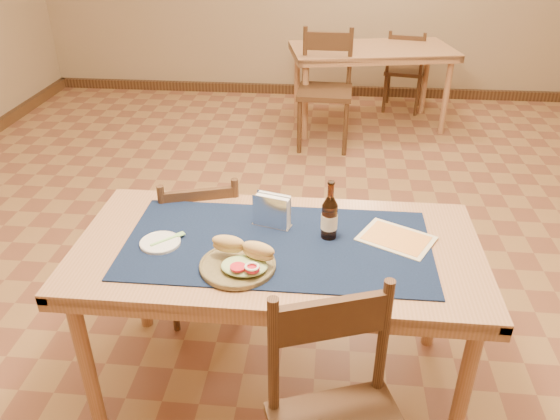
# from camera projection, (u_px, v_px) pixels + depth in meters

# --- Properties ---
(room) EXTENTS (6.04, 7.04, 2.84)m
(room) POSITION_uv_depth(u_px,v_px,m) (294.00, 32.00, 2.52)
(room) COLOR olive
(room) RESTS_ON ground
(main_table) EXTENTS (1.60, 0.80, 0.75)m
(main_table) POSITION_uv_depth(u_px,v_px,m) (278.00, 262.00, 2.19)
(main_table) COLOR #9E6E4A
(main_table) RESTS_ON ground
(placemat) EXTENTS (1.20, 0.60, 0.01)m
(placemat) POSITION_uv_depth(u_px,v_px,m) (278.00, 244.00, 2.15)
(placemat) COLOR #0F1C3A
(placemat) RESTS_ON main_table
(baseboard) EXTENTS (6.00, 7.00, 0.10)m
(baseboard) POSITION_uv_depth(u_px,v_px,m) (291.00, 270.00, 3.19)
(baseboard) COLOR #482E19
(baseboard) RESTS_ON ground
(back_table) EXTENTS (1.58, 1.01, 0.75)m
(back_table) POSITION_uv_depth(u_px,v_px,m) (372.00, 57.00, 5.04)
(back_table) COLOR #9E6E4A
(back_table) RESTS_ON ground
(chair_main_far) EXTENTS (0.48, 0.48, 0.84)m
(chair_main_far) POSITION_uv_depth(u_px,v_px,m) (201.00, 242.00, 2.74)
(chair_main_far) COLOR #482E19
(chair_main_far) RESTS_ON ground
(chair_back_near) EXTENTS (0.47, 0.47, 0.99)m
(chair_back_near) POSITION_uv_depth(u_px,v_px,m) (325.00, 88.00, 4.72)
(chair_back_near) COLOR #482E19
(chair_back_near) RESTS_ON ground
(chair_back_far) EXTENTS (0.45, 0.45, 0.83)m
(chair_back_far) POSITION_uv_depth(u_px,v_px,m) (405.00, 69.00, 5.54)
(chair_back_far) COLOR #482E19
(chair_back_far) RESTS_ON ground
(sandwich_plate) EXTENTS (0.29, 0.28, 0.11)m
(sandwich_plate) POSITION_uv_depth(u_px,v_px,m) (240.00, 261.00, 1.99)
(sandwich_plate) COLOR brown
(sandwich_plate) RESTS_ON placemat
(side_plate) EXTENTS (0.16, 0.16, 0.01)m
(side_plate) POSITION_uv_depth(u_px,v_px,m) (160.00, 242.00, 2.14)
(side_plate) COLOR silver
(side_plate) RESTS_ON placemat
(fork) EXTENTS (0.12, 0.12, 0.00)m
(fork) POSITION_uv_depth(u_px,v_px,m) (170.00, 238.00, 2.16)
(fork) COLOR #89CC70
(fork) RESTS_ON side_plate
(beer_bottle) EXTENTS (0.07, 0.07, 0.25)m
(beer_bottle) POSITION_uv_depth(u_px,v_px,m) (329.00, 217.00, 2.15)
(beer_bottle) COLOR #45210C
(beer_bottle) RESTS_ON placemat
(napkin_holder) EXTENTS (0.17, 0.10, 0.14)m
(napkin_holder) POSITION_uv_depth(u_px,v_px,m) (272.00, 212.00, 2.23)
(napkin_holder) COLOR silver
(napkin_holder) RESTS_ON placemat
(menu_card) EXTENTS (0.34, 0.31, 0.01)m
(menu_card) POSITION_uv_depth(u_px,v_px,m) (396.00, 238.00, 2.17)
(menu_card) COLOR beige
(menu_card) RESTS_ON placemat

